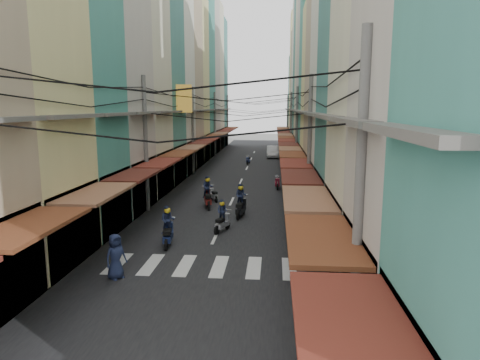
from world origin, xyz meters
The scene contains 15 objects.
ground centered at (0.00, 0.00, 0.00)m, with size 160.00×160.00×0.00m, color slate.
road centered at (0.00, 20.00, 0.01)m, with size 10.00×80.00×0.02m, color black.
sidewalk_left centered at (-6.50, 20.00, 0.03)m, with size 3.00×80.00×0.06m, color gray.
sidewalk_right centered at (6.50, 20.00, 0.03)m, with size 3.00×80.00×0.06m, color gray.
crosswalk centered at (0.00, -6.00, 0.03)m, with size 7.55×2.40×0.01m.
building_row_left centered at (-7.92, 16.56, 9.78)m, with size 7.80×67.67×23.70m.
building_row_right centered at (7.92, 16.45, 9.41)m, with size 7.80×68.98×22.59m.
utility_poles centered at (0.00, 15.01, 6.59)m, with size 10.20×66.13×8.20m.
white_car centered at (2.66, 32.01, 0.00)m, with size 5.08×1.99×1.79m, color silver.
bicycle centered at (7.50, -3.00, 0.00)m, with size 0.53×1.42×0.98m, color black.
moving_scooters centered at (-0.31, 3.25, 0.56)m, with size 5.54×30.70×2.02m.
parked_scooters centered at (5.11, -4.54, 0.46)m, with size 12.80×15.54×0.97m.
pedestrians centered at (-4.45, 0.58, 1.04)m, with size 12.33×17.47×2.19m.
market_umbrella centered at (6.62, -4.72, 2.36)m, with size 2.54×2.54×2.68m.
traffic_sign centered at (4.78, -3.70, 2.07)m, with size 0.10×0.62×2.85m.
Camera 1 is at (2.85, -22.22, 6.36)m, focal length 32.00 mm.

